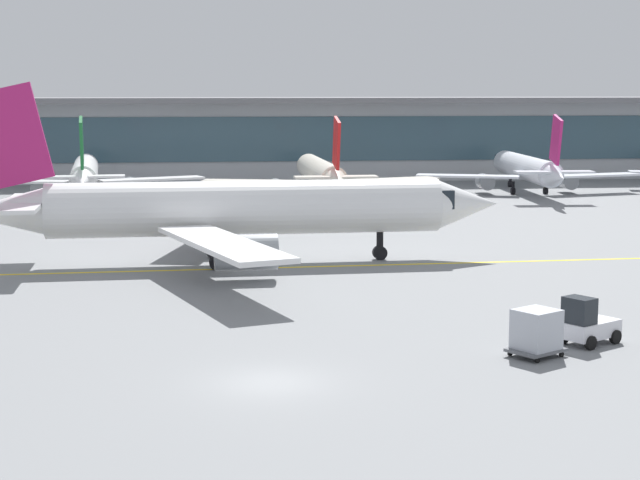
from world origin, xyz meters
TOP-DOWN VIEW (x-y plane):
  - ground_plane at (0.00, 0.00)m, footprint 400.00×400.00m
  - taxiway_centreline_stripe at (0.32, 24.63)m, footprint 109.94×4.23m
  - terminal_concourse at (0.00, 85.31)m, footprint 178.19×11.00m
  - gate_airplane_2 at (-13.62, 66.35)m, footprint 23.22×25.07m
  - gate_airplane_3 at (9.21, 63.41)m, footprint 23.30×25.02m
  - gate_airplane_4 at (30.85, 66.57)m, footprint 23.28×25.04m
  - taxiing_regional_jet at (-0.11, 26.62)m, footprint 33.54×31.21m
  - baggage_tug at (13.69, 4.20)m, footprint 2.95×2.59m
  - cargo_dolly_lead at (10.93, 2.48)m, footprint 2.63×2.47m

SIDE VIEW (x-z plane):
  - ground_plane at x=0.00m, z-range 0.00..0.00m
  - taxiway_centreline_stripe at x=0.32m, z-range 0.00..0.01m
  - baggage_tug at x=13.69m, z-range -0.16..1.94m
  - cargo_dolly_lead at x=10.93m, z-range 0.08..2.02m
  - gate_airplane_2 at x=-13.62m, z-range -1.66..6.64m
  - gate_airplane_3 at x=9.21m, z-range -1.66..6.64m
  - gate_airplane_4 at x=30.85m, z-range -1.66..6.64m
  - taxiing_regional_jet at x=-0.11m, z-range -2.23..8.89m
  - terminal_concourse at x=0.00m, z-range 0.12..9.72m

